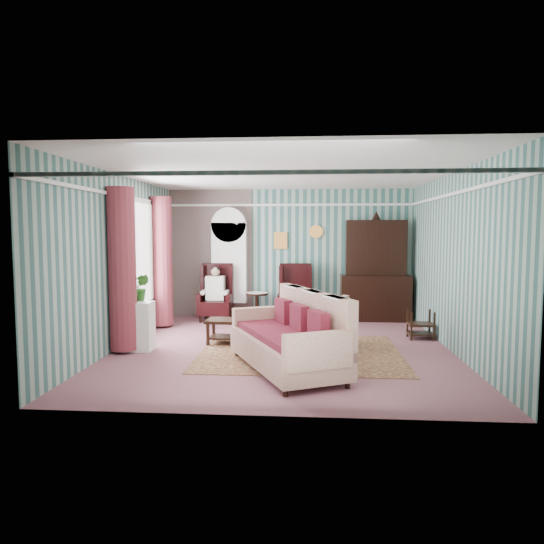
# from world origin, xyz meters

# --- Properties ---
(floor) EXTENTS (6.00, 6.00, 0.00)m
(floor) POSITION_xyz_m (0.00, 0.00, 0.00)
(floor) COLOR #8C5159
(floor) RESTS_ON ground
(room_shell) EXTENTS (5.53, 6.02, 2.91)m
(room_shell) POSITION_xyz_m (-0.62, 0.18, 2.01)
(room_shell) COLOR #38665F
(room_shell) RESTS_ON ground
(bookcase) EXTENTS (0.80, 0.28, 2.24)m
(bookcase) POSITION_xyz_m (-1.35, 2.84, 1.12)
(bookcase) COLOR silver
(bookcase) RESTS_ON floor
(dresser_hutch) EXTENTS (1.50, 0.56, 2.36)m
(dresser_hutch) POSITION_xyz_m (1.90, 2.72, 1.18)
(dresser_hutch) COLOR black
(dresser_hutch) RESTS_ON floor
(wingback_left) EXTENTS (0.76, 0.80, 1.25)m
(wingback_left) POSITION_xyz_m (-1.60, 2.45, 0.62)
(wingback_left) COLOR black
(wingback_left) RESTS_ON floor
(wingback_right) EXTENTS (0.76, 0.80, 1.25)m
(wingback_right) POSITION_xyz_m (0.15, 2.45, 0.62)
(wingback_right) COLOR black
(wingback_right) RESTS_ON floor
(seated_woman) EXTENTS (0.44, 0.40, 1.18)m
(seated_woman) POSITION_xyz_m (-1.60, 2.45, 0.59)
(seated_woman) COLOR silver
(seated_woman) RESTS_ON floor
(round_side_table) EXTENTS (0.50, 0.50, 0.60)m
(round_side_table) POSITION_xyz_m (-0.70, 2.60, 0.30)
(round_side_table) COLOR black
(round_side_table) RESTS_ON floor
(nest_table) EXTENTS (0.45, 0.38, 0.54)m
(nest_table) POSITION_xyz_m (2.47, 0.90, 0.27)
(nest_table) COLOR black
(nest_table) RESTS_ON floor
(plant_stand) EXTENTS (0.55, 0.35, 0.80)m
(plant_stand) POSITION_xyz_m (-2.40, -0.30, 0.40)
(plant_stand) COLOR white
(plant_stand) RESTS_ON floor
(rug) EXTENTS (3.20, 2.60, 0.01)m
(rug) POSITION_xyz_m (0.30, -0.30, 0.01)
(rug) COLOR #521C1B
(rug) RESTS_ON floor
(sofa) EXTENTS (1.90, 2.48, 1.12)m
(sofa) POSITION_xyz_m (0.12, -1.30, 0.56)
(sofa) COLOR #BDAE92
(sofa) RESTS_ON floor
(floral_armchair) EXTENTS (1.07, 1.01, 0.93)m
(floral_armchair) POSITION_xyz_m (0.70, 0.20, 0.47)
(floral_armchair) COLOR #C0BA95
(floral_armchair) RESTS_ON floor
(coffee_table) EXTENTS (0.98, 0.55, 0.43)m
(coffee_table) POSITION_xyz_m (-0.85, 0.26, 0.22)
(coffee_table) COLOR black
(coffee_table) RESTS_ON floor
(potted_plant_a) EXTENTS (0.49, 0.46, 0.43)m
(potted_plant_a) POSITION_xyz_m (-2.45, -0.34, 1.02)
(potted_plant_a) COLOR #224F18
(potted_plant_a) RESTS_ON plant_stand
(potted_plant_b) EXTENTS (0.26, 0.21, 0.45)m
(potted_plant_b) POSITION_xyz_m (-2.34, -0.15, 1.02)
(potted_plant_b) COLOR #29551A
(potted_plant_b) RESTS_ON plant_stand
(potted_plant_c) EXTENTS (0.23, 0.23, 0.35)m
(potted_plant_c) POSITION_xyz_m (-2.50, -0.22, 0.97)
(potted_plant_c) COLOR #1F4916
(potted_plant_c) RESTS_ON plant_stand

